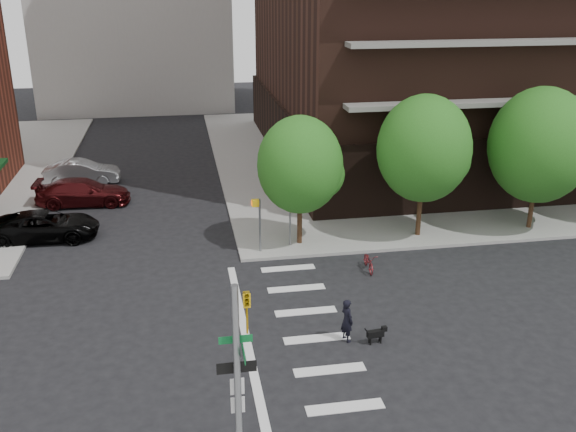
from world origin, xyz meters
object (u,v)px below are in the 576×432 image
(scooter, at_px, (369,261))
(dog_walker, at_px, (347,320))
(parked_car_silver, at_px, (82,172))
(parked_car_maroon, at_px, (83,192))
(parked_car_black, at_px, (45,226))
(traffic_signal, at_px, (240,421))

(scooter, relative_size, dog_walker, 0.97)
(dog_walker, bearing_deg, parked_car_silver, 9.08)
(parked_car_maroon, relative_size, parked_car_silver, 1.14)
(parked_car_maroon, height_order, dog_walker, dog_walker)
(parked_car_black, height_order, parked_car_maroon, parked_car_maroon)
(scooter, height_order, dog_walker, dog_walker)
(parked_car_maroon, xyz_separation_m, parked_car_silver, (-0.56, 4.10, -0.00))
(traffic_signal, height_order, parked_car_maroon, traffic_signal)
(parked_car_black, xyz_separation_m, dog_walker, (12.22, -11.70, 0.09))
(parked_car_black, bearing_deg, parked_car_maroon, -11.89)
(traffic_signal, bearing_deg, parked_car_maroon, 105.24)
(parked_car_black, relative_size, parked_car_maroon, 0.99)
(dog_walker, bearing_deg, scooter, -44.17)
(traffic_signal, height_order, dog_walker, traffic_signal)
(parked_car_silver, height_order, dog_walker, dog_walker)
(parked_car_maroon, bearing_deg, dog_walker, -144.25)
(scooter, distance_m, dog_walker, 6.05)
(parked_car_black, xyz_separation_m, parked_car_maroon, (1.22, 5.00, 0.04))
(dog_walker, bearing_deg, traffic_signal, 128.12)
(parked_car_silver, xyz_separation_m, dog_walker, (11.57, -20.81, 0.05))
(parked_car_maroon, bearing_deg, parked_car_black, 168.73)
(traffic_signal, distance_m, parked_car_black, 20.53)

